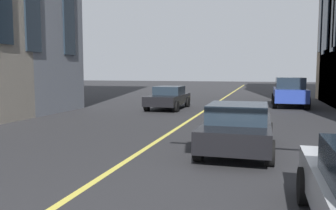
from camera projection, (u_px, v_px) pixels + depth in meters
name	position (u px, v px, depth m)	size (l,w,h in m)	color
lane_centre_line	(204.00, 111.00, 19.84)	(80.00, 0.16, 0.01)	#D8C64C
car_black_parked_a	(238.00, 127.00, 9.77)	(4.40, 1.95, 1.37)	black
car_blue_far	(290.00, 92.00, 22.26)	(4.70, 2.14, 1.88)	navy
car_black_trailing	(168.00, 97.00, 20.83)	(4.40, 1.95, 1.37)	black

